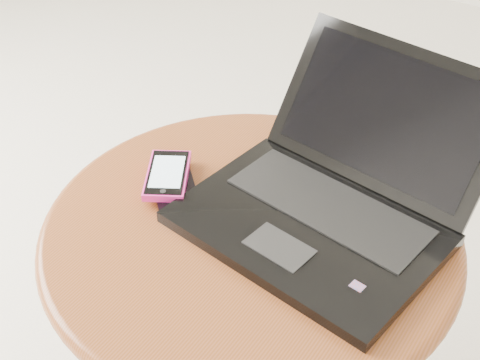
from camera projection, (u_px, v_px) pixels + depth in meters
The scene contains 4 objects.
table at pixel (250, 275), 1.03m from camera, with size 0.60×0.60×0.48m.
laptop at pixel (331, 194), 0.96m from camera, with size 0.40×0.41×0.20m.
phone_black at pixel (174, 188), 1.03m from camera, with size 0.13×0.13×0.01m.
phone_pink at pixel (167, 175), 1.03m from camera, with size 0.11×0.13×0.01m.
Camera 1 is at (0.33, -0.65, 1.13)m, focal length 51.06 mm.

